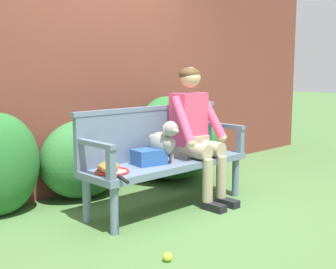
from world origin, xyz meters
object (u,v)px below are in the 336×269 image
(dog_on_bench, at_px, (164,142))
(garden_bench, at_px, (168,167))
(tennis_ball, at_px, (168,257))
(baseball_glove, at_px, (108,167))
(person_seated, at_px, (195,129))
(tennis_racket, at_px, (113,172))
(sports_bag, at_px, (149,157))

(dog_on_bench, bearing_deg, garden_bench, 21.24)
(garden_bench, xyz_separation_m, tennis_ball, (-0.83, -0.85, -0.36))
(dog_on_bench, distance_m, baseball_glove, 0.61)
(garden_bench, xyz_separation_m, dog_on_bench, (-0.09, -0.03, 0.26))
(tennis_ball, bearing_deg, dog_on_bench, 48.04)
(garden_bench, xyz_separation_m, baseball_glove, (-0.68, 0.02, 0.10))
(baseball_glove, bearing_deg, garden_bench, -25.20)
(person_seated, distance_m, tennis_racket, 1.05)
(person_seated, relative_size, tennis_ball, 20.11)
(tennis_racket, bearing_deg, person_seated, 1.53)
(person_seated, distance_m, baseball_glove, 1.05)
(dog_on_bench, xyz_separation_m, tennis_ball, (-0.74, -0.82, -0.62))
(dog_on_bench, relative_size, baseball_glove, 1.81)
(dog_on_bench, height_order, sports_bag, dog_on_bench)
(dog_on_bench, xyz_separation_m, baseball_glove, (-0.59, 0.05, -0.15))
(tennis_racket, bearing_deg, sports_bag, 6.32)
(dog_on_bench, bearing_deg, baseball_glove, 174.74)
(garden_bench, distance_m, dog_on_bench, 0.27)
(dog_on_bench, distance_m, tennis_racket, 0.61)
(sports_bag, bearing_deg, tennis_racket, -173.68)
(person_seated, bearing_deg, dog_on_bench, -177.37)
(garden_bench, distance_m, sports_bag, 0.27)
(tennis_ball, bearing_deg, sports_bag, 55.37)
(dog_on_bench, height_order, tennis_racket, dog_on_bench)
(person_seated, xyz_separation_m, sports_bag, (-0.58, 0.02, -0.20))
(baseball_glove, xyz_separation_m, sports_bag, (0.44, -0.01, 0.03))
(person_seated, bearing_deg, tennis_racket, -178.47)
(baseball_glove, height_order, sports_bag, sports_bag)
(tennis_ball, bearing_deg, person_seated, 35.53)
(garden_bench, bearing_deg, dog_on_bench, -158.76)
(dog_on_bench, relative_size, tennis_ball, 6.05)
(garden_bench, bearing_deg, sports_bag, 178.29)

